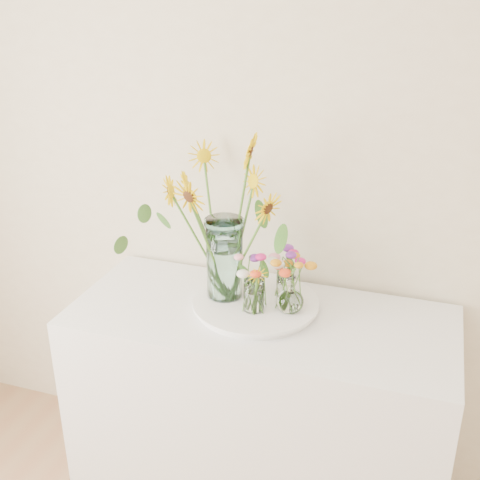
{
  "coord_description": "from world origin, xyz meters",
  "views": [
    {
      "loc": [
        0.38,
        0.11,
        2.02
      ],
      "look_at": [
        -0.23,
        1.96,
        1.17
      ],
      "focal_mm": 45.0,
      "sensor_mm": 36.0,
      "label": 1
    }
  ],
  "objects_px": {
    "counter": "(259,414)",
    "small_vase_b": "(290,294)",
    "small_vase_a": "(254,295)",
    "small_vase_c": "(284,285)",
    "mason_jar": "(225,258)",
    "tray": "(256,305)"
  },
  "relations": [
    {
      "from": "small_vase_a",
      "to": "mason_jar",
      "type": "bearing_deg",
      "value": 152.29
    },
    {
      "from": "mason_jar",
      "to": "small_vase_b",
      "type": "bearing_deg",
      "value": -7.73
    },
    {
      "from": "small_vase_c",
      "to": "mason_jar",
      "type": "bearing_deg",
      "value": -163.32
    },
    {
      "from": "small_vase_c",
      "to": "tray",
      "type": "bearing_deg",
      "value": -141.22
    },
    {
      "from": "counter",
      "to": "tray",
      "type": "height_order",
      "value": "tray"
    },
    {
      "from": "mason_jar",
      "to": "small_vase_a",
      "type": "height_order",
      "value": "mason_jar"
    },
    {
      "from": "small_vase_b",
      "to": "small_vase_c",
      "type": "bearing_deg",
      "value": 116.16
    },
    {
      "from": "small_vase_b",
      "to": "small_vase_a",
      "type": "bearing_deg",
      "value": -163.63
    },
    {
      "from": "counter",
      "to": "small_vase_c",
      "type": "xyz_separation_m",
      "value": [
        0.06,
        0.11,
        0.52
      ]
    },
    {
      "from": "counter",
      "to": "small_vase_b",
      "type": "height_order",
      "value": "small_vase_b"
    },
    {
      "from": "small_vase_a",
      "to": "small_vase_c",
      "type": "height_order",
      "value": "small_vase_a"
    },
    {
      "from": "mason_jar",
      "to": "small_vase_a",
      "type": "distance_m",
      "value": 0.18
    },
    {
      "from": "small_vase_b",
      "to": "counter",
      "type": "bearing_deg",
      "value": -172.12
    },
    {
      "from": "tray",
      "to": "small_vase_c",
      "type": "relative_size",
      "value": 4.48
    },
    {
      "from": "counter",
      "to": "mason_jar",
      "type": "bearing_deg",
      "value": 162.14
    },
    {
      "from": "tray",
      "to": "small_vase_b",
      "type": "height_order",
      "value": "small_vase_b"
    },
    {
      "from": "tray",
      "to": "small_vase_a",
      "type": "height_order",
      "value": "small_vase_a"
    },
    {
      "from": "mason_jar",
      "to": "small_vase_b",
      "type": "relative_size",
      "value": 2.22
    },
    {
      "from": "counter",
      "to": "tray",
      "type": "distance_m",
      "value": 0.47
    },
    {
      "from": "mason_jar",
      "to": "small_vase_c",
      "type": "height_order",
      "value": "mason_jar"
    },
    {
      "from": "counter",
      "to": "small_vase_c",
      "type": "bearing_deg",
      "value": 63.38
    },
    {
      "from": "tray",
      "to": "mason_jar",
      "type": "height_order",
      "value": "mason_jar"
    }
  ]
}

